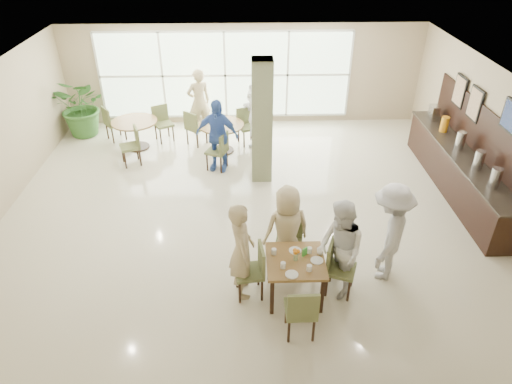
{
  "coord_description": "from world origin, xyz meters",
  "views": [
    {
      "loc": [
        0.0,
        -8.09,
        5.46
      ],
      "look_at": [
        0.2,
        -1.2,
        1.1
      ],
      "focal_mm": 32.0,
      "sensor_mm": 36.0,
      "label": 1
    }
  ],
  "objects_px": {
    "buffet_counter": "(458,168)",
    "teen_far": "(287,230)",
    "round_table_left": "(135,127)",
    "main_table": "(295,265)",
    "teen_left": "(242,251)",
    "adult_standing": "(199,102)",
    "teen_right": "(340,250)",
    "adult_a": "(217,135)",
    "adult_b": "(257,119)",
    "potted_plant": "(83,107)",
    "teen_standing": "(389,233)",
    "round_table_right": "(221,130)"
  },
  "relations": [
    {
      "from": "buffet_counter",
      "to": "teen_far",
      "type": "relative_size",
      "value": 2.85
    },
    {
      "from": "round_table_left",
      "to": "buffet_counter",
      "type": "xyz_separation_m",
      "value": [
        7.52,
        -2.36,
        -0.03
      ]
    },
    {
      "from": "main_table",
      "to": "teen_left",
      "type": "relative_size",
      "value": 0.53
    },
    {
      "from": "teen_left",
      "to": "adult_standing",
      "type": "distance_m",
      "value": 6.39
    },
    {
      "from": "teen_right",
      "to": "adult_standing",
      "type": "relative_size",
      "value": 0.95
    },
    {
      "from": "round_table_left",
      "to": "adult_a",
      "type": "relative_size",
      "value": 0.66
    },
    {
      "from": "buffet_counter",
      "to": "adult_b",
      "type": "distance_m",
      "value": 4.82
    },
    {
      "from": "buffet_counter",
      "to": "adult_b",
      "type": "relative_size",
      "value": 2.55
    },
    {
      "from": "potted_plant",
      "to": "teen_standing",
      "type": "relative_size",
      "value": 0.92
    },
    {
      "from": "adult_b",
      "to": "adult_a",
      "type": "bearing_deg",
      "value": -54.74
    },
    {
      "from": "teen_far",
      "to": "adult_a",
      "type": "relative_size",
      "value": 0.94
    },
    {
      "from": "round_table_right",
      "to": "adult_b",
      "type": "xyz_separation_m",
      "value": [
        0.91,
        -0.06,
        0.34
      ]
    },
    {
      "from": "round_table_left",
      "to": "teen_standing",
      "type": "distance_m",
      "value": 7.25
    },
    {
      "from": "teen_left",
      "to": "teen_far",
      "type": "relative_size",
      "value": 1.04
    },
    {
      "from": "round_table_left",
      "to": "teen_far",
      "type": "xyz_separation_m",
      "value": [
        3.51,
        -4.84,
        0.24
      ]
    },
    {
      "from": "round_table_right",
      "to": "adult_standing",
      "type": "bearing_deg",
      "value": 118.84
    },
    {
      "from": "potted_plant",
      "to": "teen_far",
      "type": "height_order",
      "value": "potted_plant"
    },
    {
      "from": "buffet_counter",
      "to": "teen_far",
      "type": "xyz_separation_m",
      "value": [
        -4.0,
        -2.48,
        0.27
      ]
    },
    {
      "from": "buffet_counter",
      "to": "teen_right",
      "type": "distance_m",
      "value": 4.46
    },
    {
      "from": "teen_far",
      "to": "teen_left",
      "type": "bearing_deg",
      "value": 21.87
    },
    {
      "from": "potted_plant",
      "to": "teen_right",
      "type": "bearing_deg",
      "value": -47.06
    },
    {
      "from": "adult_b",
      "to": "round_table_left",
      "type": "bearing_deg",
      "value": -102.78
    },
    {
      "from": "potted_plant",
      "to": "adult_b",
      "type": "height_order",
      "value": "adult_b"
    },
    {
      "from": "buffet_counter",
      "to": "adult_a",
      "type": "distance_m",
      "value": 5.46
    },
    {
      "from": "teen_left",
      "to": "adult_standing",
      "type": "xyz_separation_m",
      "value": [
        -1.15,
        6.28,
        0.05
      ]
    },
    {
      "from": "teen_left",
      "to": "teen_right",
      "type": "distance_m",
      "value": 1.54
    },
    {
      "from": "round_table_right",
      "to": "teen_right",
      "type": "height_order",
      "value": "teen_right"
    },
    {
      "from": "teen_right",
      "to": "adult_a",
      "type": "xyz_separation_m",
      "value": [
        -2.11,
        4.22,
        0.02
      ]
    },
    {
      "from": "buffet_counter",
      "to": "teen_left",
      "type": "height_order",
      "value": "buffet_counter"
    },
    {
      "from": "potted_plant",
      "to": "adult_standing",
      "type": "relative_size",
      "value": 0.91
    },
    {
      "from": "potted_plant",
      "to": "teen_right",
      "type": "xyz_separation_m",
      "value": [
        5.84,
        -6.27,
        0.04
      ]
    },
    {
      "from": "teen_right",
      "to": "adult_b",
      "type": "bearing_deg",
      "value": 178.85
    },
    {
      "from": "main_table",
      "to": "round_table_left",
      "type": "distance_m",
      "value": 6.58
    },
    {
      "from": "main_table",
      "to": "teen_right",
      "type": "relative_size",
      "value": 0.53
    },
    {
      "from": "round_table_right",
      "to": "potted_plant",
      "type": "bearing_deg",
      "value": 163.62
    },
    {
      "from": "potted_plant",
      "to": "teen_left",
      "type": "xyz_separation_m",
      "value": [
        4.29,
        -6.24,
        0.03
      ]
    },
    {
      "from": "teen_far",
      "to": "teen_standing",
      "type": "xyz_separation_m",
      "value": [
        1.67,
        -0.22,
        0.07
      ]
    },
    {
      "from": "main_table",
      "to": "adult_standing",
      "type": "xyz_separation_m",
      "value": [
        -1.99,
        6.4,
        0.25
      ]
    },
    {
      "from": "buffet_counter",
      "to": "teen_left",
      "type": "xyz_separation_m",
      "value": [
        -4.76,
        -3.04,
        0.31
      ]
    },
    {
      "from": "round_table_right",
      "to": "buffet_counter",
      "type": "relative_size",
      "value": 0.25
    },
    {
      "from": "round_table_left",
      "to": "adult_b",
      "type": "height_order",
      "value": "adult_b"
    },
    {
      "from": "main_table",
      "to": "teen_standing",
      "type": "height_order",
      "value": "teen_standing"
    },
    {
      "from": "teen_right",
      "to": "buffet_counter",
      "type": "bearing_deg",
      "value": 119.9
    },
    {
      "from": "round_table_left",
      "to": "teen_left",
      "type": "distance_m",
      "value": 6.07
    },
    {
      "from": "round_table_right",
      "to": "teen_left",
      "type": "relative_size",
      "value": 0.67
    },
    {
      "from": "main_table",
      "to": "teen_far",
      "type": "xyz_separation_m",
      "value": [
        -0.08,
        0.68,
        0.17
      ]
    },
    {
      "from": "round_table_left",
      "to": "teen_right",
      "type": "distance_m",
      "value": 6.93
    },
    {
      "from": "round_table_right",
      "to": "adult_standing",
      "type": "distance_m",
      "value": 1.36
    },
    {
      "from": "potted_plant",
      "to": "teen_far",
      "type": "xyz_separation_m",
      "value": [
        5.05,
        -5.68,
        -0.0
      ]
    },
    {
      "from": "adult_a",
      "to": "adult_b",
      "type": "height_order",
      "value": "adult_b"
    }
  ]
}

